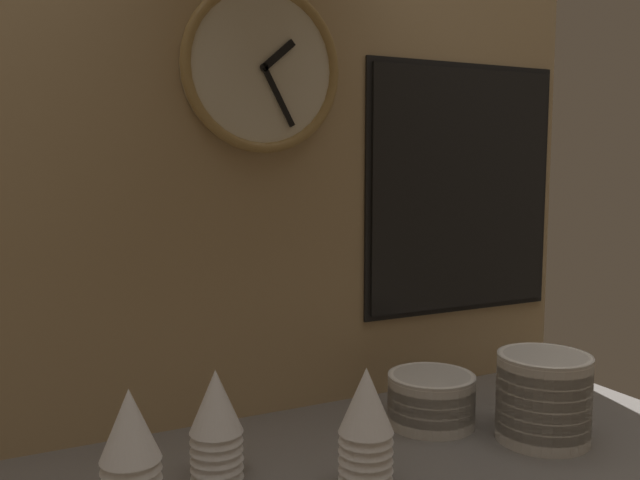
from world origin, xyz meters
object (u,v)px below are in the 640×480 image
at_px(cup_stack_center_right, 366,429).
at_px(cup_stack_center_left, 131,456).
at_px(bowl_stack_far_right, 543,395).
at_px(bowl_stack_right, 431,398).
at_px(wall_clock, 263,68).
at_px(menu_board, 462,189).
at_px(cup_stack_center, 216,424).

height_order(cup_stack_center_right, cup_stack_center_left, same).
relative_size(cup_stack_center_right, bowl_stack_far_right, 1.15).
bearing_deg(cup_stack_center_left, bowl_stack_right, 10.17).
bearing_deg(bowl_stack_far_right, wall_clock, 141.38).
distance_m(cup_stack_center_right, menu_board, 0.66).
xyz_separation_m(cup_stack_center, bowl_stack_right, (0.43, 0.03, -0.04)).
bearing_deg(bowl_stack_right, wall_clock, 146.72).
height_order(bowl_stack_right, bowl_stack_far_right, bowl_stack_far_right).
height_order(cup_stack_center_right, menu_board, menu_board).
bearing_deg(wall_clock, cup_stack_center_right, -85.41).
height_order(cup_stack_center_right, cup_stack_center, cup_stack_center_right).
bearing_deg(bowl_stack_right, cup_stack_center_left, -169.83).
bearing_deg(wall_clock, bowl_stack_right, -33.28).
bearing_deg(menu_board, cup_stack_center_right, -141.94).
xyz_separation_m(cup_stack_center, bowl_stack_far_right, (0.57, -0.12, -0.01)).
distance_m(bowl_stack_right, menu_board, 0.47).
distance_m(cup_stack_center_right, bowl_stack_far_right, 0.38).
xyz_separation_m(cup_stack_center, wall_clock, (0.17, 0.20, 0.58)).
bearing_deg(cup_stack_center_right, bowl_stack_far_right, 2.71).
relative_size(cup_stack_center, bowl_stack_far_right, 1.06).
xyz_separation_m(wall_clock, menu_board, (0.47, 0.01, -0.23)).
bearing_deg(cup_stack_center, bowl_stack_far_right, -11.77).
xyz_separation_m(bowl_stack_right, wall_clock, (-0.27, 0.18, 0.62)).
xyz_separation_m(cup_stack_center, menu_board, (0.64, 0.21, 0.35)).
xyz_separation_m(cup_stack_center_right, bowl_stack_right, (0.24, 0.17, -0.04)).
relative_size(bowl_stack_far_right, menu_board, 0.30).
bearing_deg(cup_stack_center_left, cup_stack_center_right, -10.35).
bearing_deg(bowl_stack_far_right, bowl_stack_right, 132.90).
relative_size(cup_stack_center_right, bowl_stack_right, 1.15).
bearing_deg(wall_clock, cup_stack_center, -128.88).
bearing_deg(bowl_stack_far_right, cup_stack_center_left, 176.49).
distance_m(cup_stack_center_right, bowl_stack_right, 0.30).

